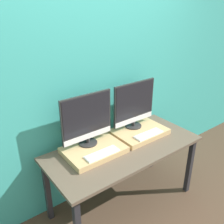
{
  "coord_description": "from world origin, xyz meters",
  "views": [
    {
      "loc": [
        -1.36,
        -1.24,
        2.06
      ],
      "look_at": [
        0.0,
        0.55,
        1.03
      ],
      "focal_mm": 40.0,
      "sensor_mm": 36.0,
      "label": 1
    }
  ],
  "objects_px": {
    "monitor_right": "(134,104)",
    "keyboard_right": "(149,134)",
    "keyboard_left": "(102,154)",
    "monitor_left": "(87,119)"
  },
  "relations": [
    {
      "from": "keyboard_left",
      "to": "keyboard_right",
      "type": "height_order",
      "value": "same"
    },
    {
      "from": "monitor_right",
      "to": "keyboard_right",
      "type": "height_order",
      "value": "monitor_right"
    },
    {
      "from": "monitor_left",
      "to": "keyboard_right",
      "type": "distance_m",
      "value": 0.68
    },
    {
      "from": "keyboard_left",
      "to": "monitor_right",
      "type": "height_order",
      "value": "monitor_right"
    },
    {
      "from": "monitor_right",
      "to": "keyboard_right",
      "type": "relative_size",
      "value": 1.58
    },
    {
      "from": "monitor_left",
      "to": "monitor_right",
      "type": "distance_m",
      "value": 0.59
    },
    {
      "from": "keyboard_left",
      "to": "keyboard_right",
      "type": "relative_size",
      "value": 1.0
    },
    {
      "from": "keyboard_right",
      "to": "monitor_left",
      "type": "bearing_deg",
      "value": 158.05
    },
    {
      "from": "keyboard_left",
      "to": "monitor_right",
      "type": "xyz_separation_m",
      "value": [
        0.59,
        0.24,
        0.25
      ]
    },
    {
      "from": "monitor_left",
      "to": "keyboard_left",
      "type": "distance_m",
      "value": 0.35
    }
  ]
}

